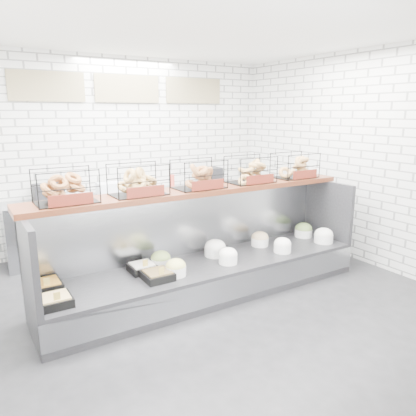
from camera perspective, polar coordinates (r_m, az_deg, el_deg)
ground at (r=4.81m, az=2.04°, el=-13.10°), size 5.50×5.50×0.00m
room_shell at (r=4.82m, az=-1.82°, el=12.33°), size 5.02×5.51×3.01m
display_case at (r=4.95m, az=-0.04°, el=-8.16°), size 4.00×0.90×1.20m
bagel_shelf at (r=4.81m, az=-1.27°, el=4.25°), size 4.10×0.50×0.40m
prep_counter at (r=6.68m, az=-9.61°, el=-1.36°), size 4.00×0.60×1.20m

